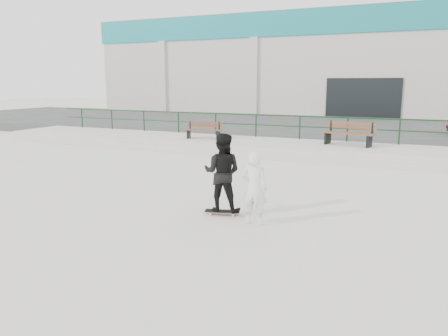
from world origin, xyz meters
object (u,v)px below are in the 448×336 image
at_px(standing_skater, 222,173).
at_px(seated_skater, 254,188).
at_px(bench_right, 349,134).
at_px(skateboard, 222,211).
at_px(bench_left, 204,130).

xyz_separation_m(standing_skater, seated_skater, (0.88, -0.34, -0.20)).
distance_m(bench_right, standing_skater, 8.94).
height_order(skateboard, seated_skater, seated_skater).
xyz_separation_m(skateboard, standing_skater, (0.00, 0.00, 0.90)).
distance_m(bench_left, seated_skater, 10.35).
bearing_deg(bench_left, skateboard, -71.74).
bearing_deg(bench_right, bench_left, -163.77).
bearing_deg(standing_skater, seated_skater, 149.68).
bearing_deg(seated_skater, standing_skater, -25.52).
bearing_deg(seated_skater, bench_left, -61.77).
distance_m(bench_left, bench_right, 6.13).
relative_size(skateboard, seated_skater, 0.52).
bearing_deg(skateboard, bench_right, 65.49).
distance_m(skateboard, standing_skater, 0.90).
relative_size(bench_right, standing_skater, 1.18).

